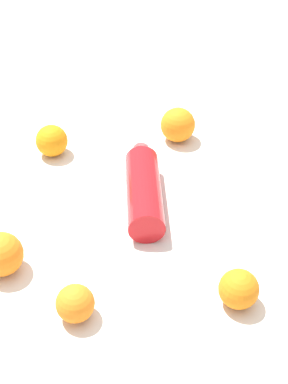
{
  "coord_description": "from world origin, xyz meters",
  "views": [
    {
      "loc": [
        -0.72,
        0.4,
        0.71
      ],
      "look_at": [
        -0.02,
        -0.05,
        0.03
      ],
      "focal_mm": 52.57,
      "sensor_mm": 36.0,
      "label": 1
    }
  ],
  "objects": [
    {
      "name": "orange_1",
      "position": [
        0.13,
        -0.23,
        0.04
      ],
      "size": [
        0.08,
        0.08,
        0.08
      ],
      "primitive_type": "sphere",
      "color": "orange",
      "rests_on": "ground_plane"
    },
    {
      "name": "orange_0",
      "position": [
        -0.03,
        0.25,
        0.04
      ],
      "size": [
        0.08,
        0.08,
        0.08
      ],
      "primitive_type": "sphere",
      "color": "orange",
      "rests_on": "ground_plane"
    },
    {
      "name": "water_bottle",
      "position": [
        0.0,
        -0.06,
        0.03
      ],
      "size": [
        0.26,
        0.18,
        0.07
      ],
      "rotation": [
        0.0,
        0.0,
        5.77
      ],
      "color": "red",
      "rests_on": "ground_plane"
    },
    {
      "name": "ground_plane",
      "position": [
        0.0,
        0.0,
        0.0
      ],
      "size": [
        2.4,
        2.4,
        0.0
      ],
      "primitive_type": "plane",
      "color": "silver"
    },
    {
      "name": "orange_2",
      "position": [
        0.23,
        0.03,
        0.03
      ],
      "size": [
        0.07,
        0.07,
        0.07
      ],
      "primitive_type": "sphere",
      "color": "orange",
      "rests_on": "ground_plane"
    },
    {
      "name": "orange_4",
      "position": [
        -0.19,
        0.19,
        0.03
      ],
      "size": [
        0.06,
        0.06,
        0.06
      ],
      "primitive_type": "sphere",
      "color": "orange",
      "rests_on": "ground_plane"
    },
    {
      "name": "orange_3",
      "position": [
        -0.3,
        -0.04,
        0.03
      ],
      "size": [
        0.06,
        0.06,
        0.06
      ],
      "primitive_type": "sphere",
      "color": "orange",
      "rests_on": "ground_plane"
    }
  ]
}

